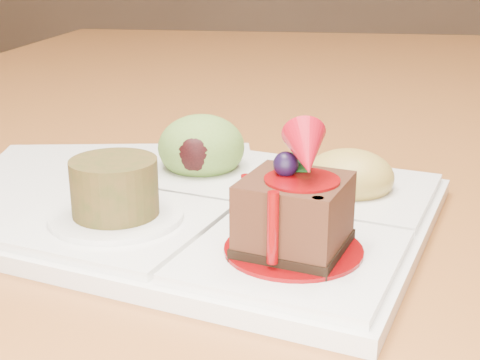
# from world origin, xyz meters

# --- Properties ---
(dining_table) EXTENTS (1.00, 1.80, 0.75)m
(dining_table) POSITION_xyz_m (0.00, 0.00, 0.68)
(dining_table) COLOR brown
(dining_table) RESTS_ON ground
(sampler_plate) EXTENTS (0.32, 0.32, 0.10)m
(sampler_plate) POSITION_xyz_m (0.09, -0.34, 0.77)
(sampler_plate) COLOR silver
(sampler_plate) RESTS_ON dining_table
(second_plate) EXTENTS (0.27, 0.27, 0.01)m
(second_plate) POSITION_xyz_m (-0.02, -0.30, 0.76)
(second_plate) COLOR silver
(second_plate) RESTS_ON dining_table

